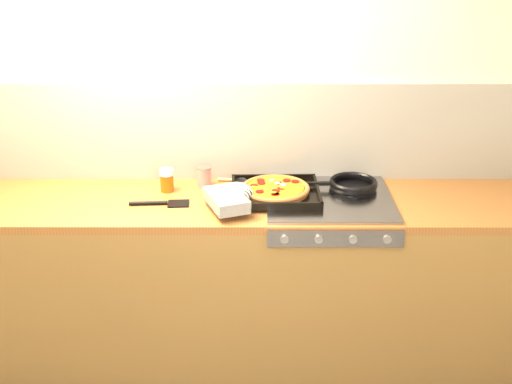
{
  "coord_description": "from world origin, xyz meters",
  "views": [
    {
      "loc": [
        0.11,
        -1.72,
        2.12
      ],
      "look_at": [
        0.1,
        1.08,
        0.95
      ],
      "focal_mm": 45.0,
      "sensor_mm": 36.0,
      "label": 1
    }
  ],
  "objects_px": {
    "pizza_on_tray": "(262,192)",
    "frying_pan": "(352,185)",
    "juice_glass": "(167,180)",
    "tomato_can": "(204,177)"
  },
  "relations": [
    {
      "from": "pizza_on_tray",
      "to": "juice_glass",
      "type": "relative_size",
      "value": 4.85
    },
    {
      "from": "frying_pan",
      "to": "tomato_can",
      "type": "height_order",
      "value": "tomato_can"
    },
    {
      "from": "pizza_on_tray",
      "to": "frying_pan",
      "type": "distance_m",
      "value": 0.46
    },
    {
      "from": "pizza_on_tray",
      "to": "frying_pan",
      "type": "height_order",
      "value": "pizza_on_tray"
    },
    {
      "from": "frying_pan",
      "to": "tomato_can",
      "type": "relative_size",
      "value": 3.8
    },
    {
      "from": "pizza_on_tray",
      "to": "tomato_can",
      "type": "height_order",
      "value": "tomato_can"
    },
    {
      "from": "frying_pan",
      "to": "juice_glass",
      "type": "height_order",
      "value": "juice_glass"
    },
    {
      "from": "tomato_can",
      "to": "juice_glass",
      "type": "distance_m",
      "value": 0.19
    },
    {
      "from": "pizza_on_tray",
      "to": "juice_glass",
      "type": "height_order",
      "value": "juice_glass"
    },
    {
      "from": "frying_pan",
      "to": "juice_glass",
      "type": "bearing_deg",
      "value": 179.74
    }
  ]
}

